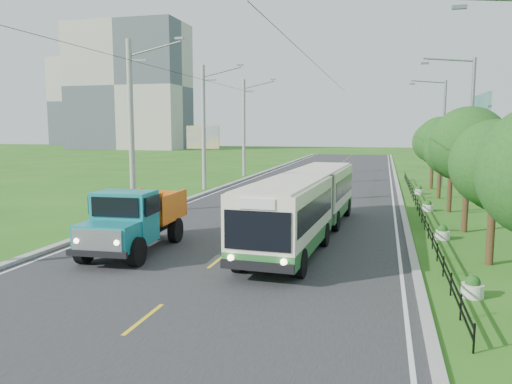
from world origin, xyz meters
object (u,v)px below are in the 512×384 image
at_px(pole_far, 244,127).
at_px(tree_back, 433,145).
at_px(planter_mid, 428,206).
at_px(dump_truck, 135,216).
at_px(pole_mid, 204,127).
at_px(tree_fifth, 441,144).
at_px(tree_second, 495,169).
at_px(billboard_left, 203,141).
at_px(planter_front, 472,288).
at_px(bus, 306,200).
at_px(streetlight_mid, 468,129).
at_px(billboard_right, 480,123).
at_px(streetlight_far, 442,129).
at_px(planter_near, 442,233).
at_px(pole_near, 132,126).
at_px(tree_third, 469,149).
at_px(planter_far, 419,191).
at_px(tree_fourth, 452,152).

height_order(pole_far, tree_back, pole_far).
xyz_separation_m(planter_mid, dump_truck, (-12.32, -13.42, 1.16)).
height_order(pole_mid, tree_back, pole_mid).
relative_size(pole_far, tree_fifth, 1.72).
height_order(tree_fifth, tree_back, tree_fifth).
height_order(tree_second, billboard_left, tree_second).
height_order(planter_front, bus, bus).
xyz_separation_m(streetlight_mid, billboard_right, (1.66, 6.00, 0.44)).
distance_m(streetlight_mid, streetlight_far, 14.00).
distance_m(planter_near, billboard_right, 15.34).
bearing_deg(pole_mid, billboard_right, -2.78).
bearing_deg(streetlight_far, pole_near, -134.86).
height_order(tree_third, planter_front, tree_third).
height_order(pole_near, bus, pole_near).
relative_size(tree_back, billboard_right, 0.75).
distance_m(bus, dump_truck, 7.59).
height_order(pole_mid, planter_near, pole_mid).
xyz_separation_m(streetlight_far, billboard_right, (1.66, -8.00, 0.44)).
bearing_deg(tree_third, planter_front, -97.06).
height_order(tree_back, planter_near, tree_back).
distance_m(planter_front, dump_truck, 12.65).
height_order(pole_mid, planter_front, pole_mid).
bearing_deg(tree_back, tree_third, -90.00).
bearing_deg(streetlight_mid, tree_second, -93.79).
distance_m(pole_mid, bus, 19.79).
bearing_deg(planter_front, planter_far, 90.00).
height_order(pole_far, bus, pole_far).
bearing_deg(planter_front, planter_near, 90.00).
relative_size(pole_far, planter_front, 14.93).
distance_m(billboard_left, bus, 22.79).
distance_m(tree_back, billboard_right, 6.82).
distance_m(planter_mid, dump_truck, 18.26).
distance_m(streetlight_mid, planter_mid, 5.05).
bearing_deg(streetlight_far, streetlight_mid, -90.00).
relative_size(pole_near, bus, 0.66).
height_order(tree_fourth, dump_truck, tree_fourth).
relative_size(tree_fourth, billboard_left, 1.04).
distance_m(pole_near, billboard_right, 23.32).
xyz_separation_m(streetlight_far, dump_truck, (-14.37, -27.42, -3.45)).
xyz_separation_m(tree_back, billboard_left, (-19.36, -2.14, 0.21)).
bearing_deg(bus, dump_truck, -143.28).
bearing_deg(dump_truck, pole_near, 115.37).
xyz_separation_m(planter_near, planter_mid, (0.00, 8.00, 0.00)).
relative_size(pole_far, tree_third, 1.67).
relative_size(planter_near, billboard_left, 0.13).
relative_size(planter_front, planter_near, 1.00).
xyz_separation_m(pole_mid, tree_back, (18.12, 5.14, -1.44)).
bearing_deg(planter_front, planter_mid, 90.00).
bearing_deg(pole_near, tree_back, 43.41).
distance_m(planter_near, dump_truck, 13.51).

